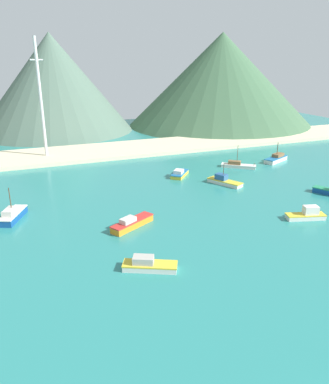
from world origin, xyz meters
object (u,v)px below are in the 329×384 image
Objects in this scene: radio_tower at (41,99)px; fishing_boat_6 at (307,215)px; fishing_boat_13 at (13,215)px; fishing_boat_1 at (148,265)px; fishing_boat_4 at (179,174)px; fishing_boat_8 at (224,181)px; fishing_boat_0 at (238,165)px; fishing_boat_11 at (132,223)px; fishing_boat_14 at (276,159)px.

fishing_boat_6 is at bearing -57.94° from radio_tower.
fishing_boat_1 is at bearing -56.16° from fishing_boat_13.
fishing_boat_6 is 79.62m from radio_tower.
fishing_boat_8 is (7.37, -10.06, 0.09)m from fishing_boat_4.
fishing_boat_0 reaches higher than fishing_boat_1.
fishing_boat_6 is 33.27m from fishing_boat_11.
fishing_boat_0 is 1.09× the size of fishing_boat_13.
fishing_boat_0 is at bearing 45.02° from fishing_boat_1.
radio_tower is (-9.28, 56.89, 17.03)m from fishing_boat_11.
fishing_boat_8 is at bearing 98.73° from fishing_boat_6.
fishing_boat_1 is at bearing -84.32° from radio_tower.
fishing_boat_13 is (-48.21, -3.61, 0.17)m from fishing_boat_8.
fishing_boat_6 is 0.80× the size of fishing_boat_14.
fishing_boat_6 is at bearing -81.27° from fishing_boat_8.
fishing_boat_8 reaches higher than fishing_boat_6.
fishing_boat_6 is 55.94m from fishing_boat_13.
radio_tower is (-30.19, 31.54, 17.10)m from fishing_boat_4.
fishing_boat_6 is at bearing 9.64° from fishing_boat_1.
fishing_boat_11 is at bearing -80.73° from radio_tower.
fishing_boat_13 reaches higher than fishing_boat_1.
fishing_boat_13 reaches higher than fishing_boat_8.
fishing_boat_0 is at bearing 34.18° from fishing_boat_11.
fishing_boat_13 is (-17.80, 26.55, 0.24)m from fishing_boat_1.
fishing_boat_1 is 1.11× the size of fishing_boat_4.
fishing_boat_4 is at bearing 18.49° from fishing_boat_13.
fishing_boat_11 is at bearing -151.58° from fishing_boat_8.
radio_tower reaches higher than fishing_boat_0.
fishing_boat_6 reaches higher than fishing_boat_1.
fishing_boat_0 is 0.26× the size of radio_tower.
fishing_boat_4 is 43.07m from fishing_boat_13.
fishing_boat_8 is 48.35m from fishing_boat_13.
fishing_boat_11 is (2.14, 14.85, 0.06)m from fishing_boat_1.
fishing_boat_1 is 0.90× the size of fishing_boat_8.
radio_tower is at bearing 155.52° from fishing_boat_14.
fishing_boat_0 is at bearing 78.19° from fishing_boat_6.
fishing_boat_13 is at bearing -175.72° from fishing_boat_8.
fishing_boat_14 is (21.79, 37.22, -0.02)m from fishing_boat_6.
radio_tower is at bearing 148.37° from fishing_boat_0.
fishing_boat_8 is 1.09× the size of fishing_boat_13.
fishing_boat_11 is at bearing 164.21° from fishing_boat_6.
fishing_boat_6 is 0.22× the size of radio_tower.
fishing_boat_4 is (23.05, 40.21, -0.02)m from fishing_boat_1.
fishing_boat_11 is 60.73m from fishing_boat_14.
fishing_boat_0 is at bearing 14.28° from fishing_boat_13.
radio_tower reaches higher than fishing_boat_11.
fishing_boat_14 is (32.89, 2.82, 0.17)m from fishing_boat_4.
fishing_boat_6 is 43.13m from fishing_boat_14.
fishing_boat_1 is 0.85× the size of fishing_boat_14.
fishing_boat_1 is 0.23× the size of radio_tower.
fishing_boat_13 reaches higher than fishing_boat_11.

